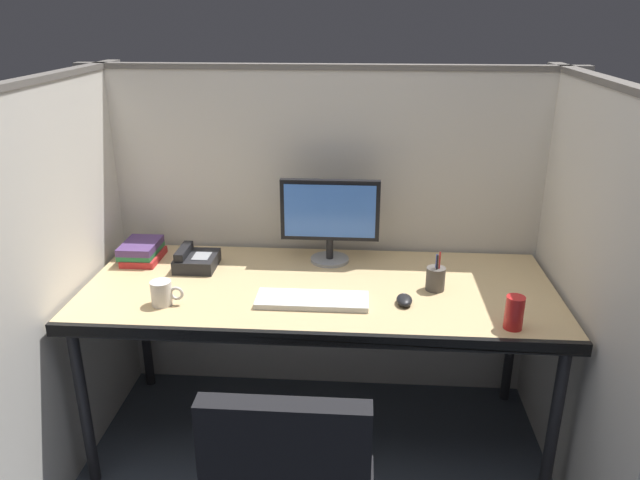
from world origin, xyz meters
TOP-DOWN VIEW (x-y plane):
  - cubicle_partition_rear at (0.00, 0.74)m, footprint 2.21×0.06m
  - cubicle_partition_left at (-0.99, 0.20)m, footprint 0.06×1.41m
  - cubicle_partition_right at (0.99, 0.20)m, footprint 0.06×1.41m
  - desk at (0.00, 0.29)m, footprint 1.90×0.80m
  - monitor_center at (0.03, 0.56)m, footprint 0.43×0.17m
  - keyboard_main at (-0.02, 0.15)m, footprint 0.43×0.15m
  - computer_mouse at (0.34, 0.16)m, footprint 0.06×0.10m
  - pen_cup at (0.47, 0.30)m, footprint 0.08×0.08m
  - book_stack at (-0.81, 0.52)m, footprint 0.16×0.22m
  - soda_can at (0.71, 0.00)m, footprint 0.07×0.07m
  - coffee_mug at (-0.58, 0.09)m, footprint 0.13×0.08m
  - desk_phone at (-0.55, 0.45)m, footprint 0.17×0.19m

SIDE VIEW (x-z plane):
  - desk at x=0.00m, z-range 0.32..1.06m
  - keyboard_main at x=-0.02m, z-range 0.74..0.76m
  - computer_mouse at x=0.34m, z-range 0.74..0.77m
  - desk_phone at x=-0.55m, z-range 0.73..0.82m
  - book_stack at x=-0.81m, z-range 0.74..0.82m
  - coffee_mug at x=-0.58m, z-range 0.74..0.84m
  - pen_cup at x=0.47m, z-range 0.71..0.87m
  - cubicle_partition_rear at x=0.00m, z-range 0.00..1.58m
  - cubicle_partition_left at x=-0.99m, z-range 0.00..1.58m
  - cubicle_partition_right at x=0.99m, z-range 0.00..1.58m
  - soda_can at x=0.71m, z-range 0.74..0.86m
  - monitor_center at x=0.03m, z-range 0.77..1.14m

